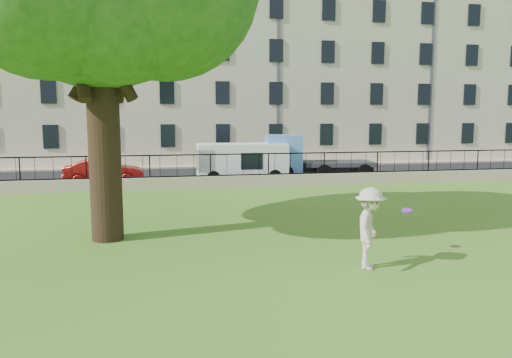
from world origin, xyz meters
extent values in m
plane|color=#41731B|center=(0.00, 0.00, 0.00)|extent=(120.00, 120.00, 0.00)
cube|color=tan|center=(0.00, 12.00, 0.30)|extent=(50.00, 0.40, 0.60)
cube|color=black|center=(0.00, 12.00, 0.63)|extent=(50.00, 0.05, 0.06)
cube|color=black|center=(0.00, 12.00, 1.70)|extent=(50.00, 0.05, 0.06)
cube|color=black|center=(0.00, 16.70, 0.01)|extent=(60.00, 9.00, 0.01)
cube|color=tan|center=(0.00, 21.90, 0.06)|extent=(60.00, 1.40, 0.12)
cube|color=beige|center=(0.00, 27.60, 6.50)|extent=(56.00, 10.00, 13.00)
cylinder|color=black|center=(-4.06, 2.20, 2.56)|extent=(0.93, 0.93, 5.11)
imported|color=beige|center=(2.50, -1.92, 1.00)|extent=(1.29, 1.49, 2.00)
cylinder|color=purple|center=(4.00, -0.89, 1.18)|extent=(0.31, 0.31, 0.12)
imported|color=#AE1615|center=(-5.43, 14.40, 0.68)|extent=(4.15, 1.56, 1.35)
cube|color=white|center=(2.00, 14.40, 1.04)|extent=(4.99, 2.01, 2.08)
cube|color=#5C90D9|center=(6.50, 14.71, 1.26)|extent=(6.23, 2.81, 2.53)
camera|label=1|loc=(-2.42, -13.00, 3.77)|focal=35.00mm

